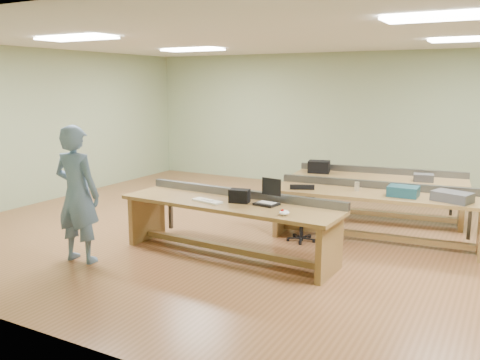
# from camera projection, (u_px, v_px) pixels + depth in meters

# --- Properties ---
(floor) EXTENTS (10.00, 10.00, 0.00)m
(floor) POSITION_uv_depth(u_px,v_px,m) (275.00, 234.00, 8.00)
(floor) COLOR brown
(floor) RESTS_ON ground
(ceiling) EXTENTS (10.00, 10.00, 0.00)m
(ceiling) POSITION_uv_depth(u_px,v_px,m) (277.00, 37.00, 7.43)
(ceiling) COLOR silver
(ceiling) RESTS_ON wall_back
(wall_back) EXTENTS (10.00, 0.04, 3.00)m
(wall_back) POSITION_uv_depth(u_px,v_px,m) (352.00, 121.00, 11.16)
(wall_back) COLOR #8DA17A
(wall_back) RESTS_ON floor
(wall_front) EXTENTS (10.00, 0.04, 3.00)m
(wall_front) POSITION_uv_depth(u_px,v_px,m) (77.00, 184.00, 4.27)
(wall_front) COLOR #8DA17A
(wall_front) RESTS_ON floor
(wall_left) EXTENTS (0.04, 8.00, 3.00)m
(wall_left) POSITION_uv_depth(u_px,v_px,m) (47.00, 126.00, 10.07)
(wall_left) COLOR #8DA17A
(wall_left) RESTS_ON floor
(fluor_panels) EXTENTS (6.20, 3.50, 0.03)m
(fluor_panels) POSITION_uv_depth(u_px,v_px,m) (277.00, 39.00, 7.44)
(fluor_panels) COLOR white
(fluor_panels) RESTS_ON ceiling
(workbench_front) EXTENTS (3.14, 0.96, 0.86)m
(workbench_front) POSITION_uv_depth(u_px,v_px,m) (230.00, 215.00, 6.91)
(workbench_front) COLOR olive
(workbench_front) RESTS_ON floor
(workbench_mid) EXTENTS (3.13, 1.10, 0.86)m
(workbench_mid) POSITION_uv_depth(u_px,v_px,m) (376.00, 205.00, 7.49)
(workbench_mid) COLOR olive
(workbench_mid) RESTS_ON floor
(workbench_back) EXTENTS (2.96, 1.12, 0.86)m
(workbench_back) POSITION_uv_depth(u_px,v_px,m) (378.00, 187.00, 8.79)
(workbench_back) COLOR olive
(workbench_back) RESTS_ON floor
(person) EXTENTS (0.69, 0.49, 1.82)m
(person) POSITION_uv_depth(u_px,v_px,m) (77.00, 194.00, 6.62)
(person) COLOR #6682A7
(person) RESTS_ON floor
(laptop_base) EXTENTS (0.32, 0.27, 0.03)m
(laptop_base) POSITION_uv_depth(u_px,v_px,m) (267.00, 204.00, 6.69)
(laptop_base) COLOR black
(laptop_base) RESTS_ON workbench_front
(laptop_screen) EXTENTS (0.29, 0.05, 0.23)m
(laptop_screen) POSITION_uv_depth(u_px,v_px,m) (271.00, 187.00, 6.74)
(laptop_screen) COLOR black
(laptop_screen) RESTS_ON laptop_base
(keyboard) EXTENTS (0.47, 0.23, 0.03)m
(keyboard) POSITION_uv_depth(u_px,v_px,m) (207.00, 201.00, 6.87)
(keyboard) COLOR silver
(keyboard) RESTS_ON workbench_front
(trackball_mouse) EXTENTS (0.15, 0.16, 0.06)m
(trackball_mouse) POSITION_uv_depth(u_px,v_px,m) (284.00, 213.00, 6.18)
(trackball_mouse) COLOR white
(trackball_mouse) RESTS_ON workbench_front
(camera_bag) EXTENTS (0.29, 0.22, 0.18)m
(camera_bag) POSITION_uv_depth(u_px,v_px,m) (239.00, 196.00, 6.83)
(camera_bag) COLOR black
(camera_bag) RESTS_ON workbench_front
(task_chair) EXTENTS (0.58, 0.58, 0.82)m
(task_chair) POSITION_uv_depth(u_px,v_px,m) (301.00, 221.00, 7.62)
(task_chair) COLOR black
(task_chair) RESTS_ON floor
(parts_bin_teal) EXTENTS (0.42, 0.31, 0.14)m
(parts_bin_teal) POSITION_uv_depth(u_px,v_px,m) (403.00, 191.00, 7.21)
(parts_bin_teal) COLOR #163C48
(parts_bin_teal) RESTS_ON workbench_mid
(parts_bin_grey) EXTENTS (0.56, 0.45, 0.13)m
(parts_bin_grey) POSITION_uv_depth(u_px,v_px,m) (452.00, 197.00, 6.89)
(parts_bin_grey) COLOR #3C3C3F
(parts_bin_grey) RESTS_ON workbench_mid
(mug) EXTENTS (0.16, 0.16, 0.10)m
(mug) POSITION_uv_depth(u_px,v_px,m) (393.00, 192.00, 7.25)
(mug) COLOR #3C3C3F
(mug) RESTS_ON workbench_mid
(drinks_can) EXTENTS (0.08, 0.08, 0.13)m
(drinks_can) POSITION_uv_depth(u_px,v_px,m) (357.00, 186.00, 7.58)
(drinks_can) COLOR silver
(drinks_can) RESTS_ON workbench_mid
(storage_box_back) EXTENTS (0.42, 0.34, 0.21)m
(storage_box_back) POSITION_uv_depth(u_px,v_px,m) (319.00, 167.00, 9.09)
(storage_box_back) COLOR black
(storage_box_back) RESTS_ON workbench_back
(tray_back) EXTENTS (0.35, 0.28, 0.12)m
(tray_back) POSITION_uv_depth(u_px,v_px,m) (423.00, 178.00, 8.29)
(tray_back) COLOR #3C3C3F
(tray_back) RESTS_ON workbench_back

